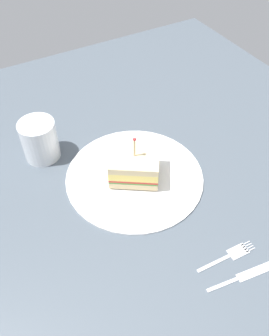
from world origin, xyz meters
The scene contains 6 objects.
ground_plane centered at (0.00, 0.00, -1.00)cm, with size 113.48×113.48×2.00cm, color #4C5660.
plate centered at (0.00, 0.00, 0.40)cm, with size 29.14×29.14×0.81cm, color white.
sandwich_half_center centered at (0.00, 0.01, 3.65)cm, with size 12.47×12.92×10.35cm.
drink_glass centered at (15.88, 14.71, 4.25)cm, with size 7.85×7.85×9.09cm.
fork centered at (-24.59, -6.06, 0.17)cm, with size 2.38×11.85×0.35cm.
knife centered at (-28.79, -5.33, 0.17)cm, with size 2.80×12.95×0.35cm.
Camera 1 is at (-43.72, 24.45, 56.38)cm, focal length 37.83 mm.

